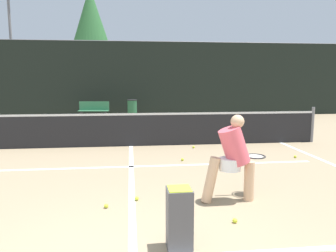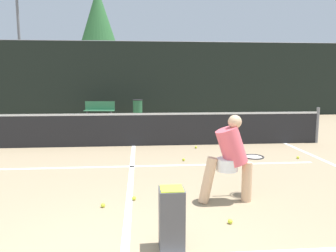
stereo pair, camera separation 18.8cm
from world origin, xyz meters
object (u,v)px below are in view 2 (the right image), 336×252
at_px(courtside_bench, 100,110).
at_px(parked_car, 152,100).
at_px(ball_hopper, 172,217).
at_px(trash_bin, 138,109).
at_px(player_practicing, 230,156).

height_order(courtside_bench, parked_car, parked_car).
distance_m(ball_hopper, courtside_bench, 12.37).
bearing_deg(trash_bin, parked_car, 80.22).
bearing_deg(parked_car, player_practicing, -87.84).
relative_size(player_practicing, trash_bin, 1.47).
bearing_deg(parked_car, ball_hopper, -91.46).
distance_m(player_practicing, trash_bin, 10.98).
bearing_deg(courtside_bench, trash_bin, 8.19).
relative_size(courtside_bench, trash_bin, 1.53).
height_order(ball_hopper, parked_car, parked_car).
distance_m(player_practicing, ball_hopper, 1.74).
relative_size(player_practicing, courtside_bench, 0.96).
xyz_separation_m(courtside_bench, parked_car, (2.67, 5.16, 0.10)).
bearing_deg(parked_car, courtside_bench, -117.38).
height_order(ball_hopper, trash_bin, trash_bin).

